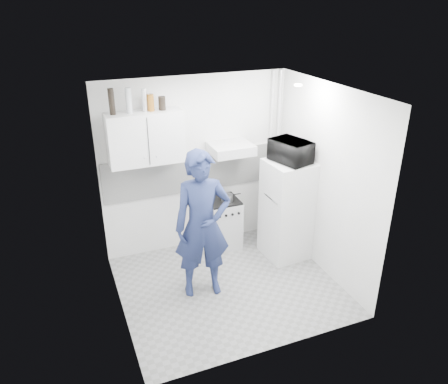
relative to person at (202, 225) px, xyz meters
name	(u,v)px	position (x,y,z in m)	size (l,w,h in m)	color
floor	(228,286)	(0.33, -0.04, -0.97)	(2.80, 2.80, 0.00)	gray
ceiling	(229,92)	(0.33, -0.04, 1.63)	(2.80, 2.80, 0.00)	white
wall_back	(196,165)	(0.33, 1.21, 0.33)	(2.80, 2.80, 0.00)	silver
wall_left	(113,218)	(-1.07, -0.04, 0.33)	(2.60, 2.60, 0.00)	silver
wall_right	(325,182)	(1.73, -0.04, 0.33)	(2.60, 2.60, 0.00)	silver
person	(202,225)	(0.00, 0.00, 0.00)	(0.71, 0.46, 1.94)	navy
stove	(223,224)	(0.66, 0.96, -0.59)	(0.47, 0.47, 0.76)	#BBBBBB
fridge	(287,210)	(1.43, 0.39, -0.23)	(0.61, 0.61, 1.48)	silver
stove_top	(223,200)	(0.66, 0.96, -0.20)	(0.45, 0.45, 0.03)	black
saucepan	(227,198)	(0.70, 0.91, -0.14)	(0.17, 0.17, 0.10)	silver
microwave	(291,151)	(1.43, 0.39, 0.66)	(0.38, 0.56, 0.31)	black
bottle_a	(112,102)	(-0.80, 1.04, 1.39)	(0.08, 0.08, 0.33)	black
bottle_c	(129,101)	(-0.59, 1.04, 1.39)	(0.08, 0.08, 0.32)	#B2B7BC
bottle_d	(144,100)	(-0.39, 1.04, 1.38)	(0.07, 0.07, 0.30)	silver
canister_a	(151,103)	(-0.31, 1.04, 1.34)	(0.09, 0.09, 0.22)	brown
canister_b	(162,103)	(-0.17, 1.04, 1.32)	(0.09, 0.09, 0.18)	black
upper_cabinet	(145,138)	(-0.42, 1.04, 0.88)	(1.00, 0.35, 0.70)	silver
range_hood	(231,149)	(0.78, 0.96, 0.60)	(0.60, 0.50, 0.14)	#BBBBBB
backsplash	(196,172)	(0.33, 1.20, 0.23)	(2.74, 0.03, 0.60)	white
pipe_a	(277,155)	(1.63, 1.13, 0.33)	(0.05, 0.05, 2.60)	#BBBBBB
pipe_b	(270,156)	(1.51, 1.13, 0.33)	(0.04, 0.04, 2.60)	#BBBBBB
ceiling_spot_fixture	(298,85)	(1.33, 0.16, 1.60)	(0.10, 0.10, 0.02)	white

